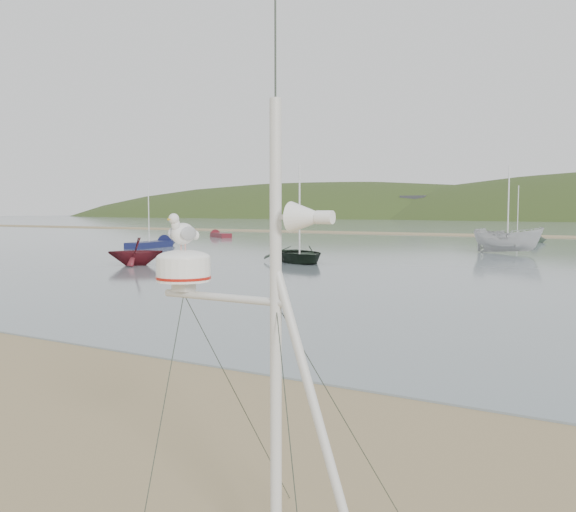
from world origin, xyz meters
The scene contains 8 objects.
ground centered at (0.00, 0.00, 0.00)m, with size 560.00×560.00×0.00m, color olive.
mast_rig centered at (2.80, -1.18, 1.20)m, with size 2.20×2.34×4.95m.
boat_dark centered at (-11.88, 25.72, 2.46)m, with size 3.45×1.00×4.84m, color black.
boat_red centered at (-18.97, 19.54, 1.52)m, with size 2.56×1.56×2.97m, color #55131A.
boat_white centered at (-2.75, 39.87, 2.52)m, with size 1.86×1.91×4.96m, color beige.
dinghy_red_far centered at (-36.56, 50.58, 0.29)m, with size 4.90×3.79×1.23m.
sailboat_dark_mid centered at (-3.71, 55.65, 0.30)m, with size 4.70×5.45×5.82m.
sailboat_blue_near centered at (-29.62, 33.32, 0.30)m, with size 2.25×6.28×6.13m.
Camera 1 is at (5.57, -5.57, 3.14)m, focal length 38.00 mm.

